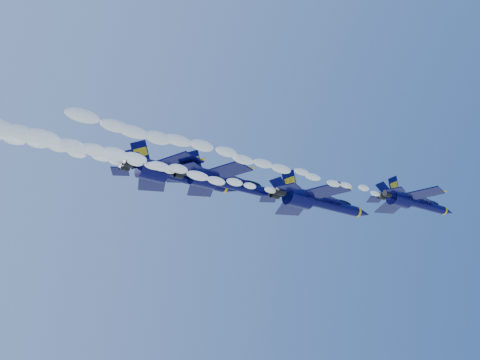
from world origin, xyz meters
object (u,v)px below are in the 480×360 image
jet_third (225,182)px  jet_fourth (176,175)px  jet_lead (414,202)px  jet_second (318,202)px

jet_third → jet_fourth: jet_fourth is taller
jet_lead → jet_fourth: 36.02m
jet_third → jet_fourth: 7.43m
jet_fourth → jet_second: bearing=-29.3°
jet_second → jet_lead: bearing=-29.5°
jet_third → jet_lead: bearing=-31.7°
jet_lead → jet_second: 14.60m
jet_lead → jet_third: 28.71m
jet_second → jet_fourth: jet_fourth is taller
jet_fourth → jet_third: bearing=-20.5°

